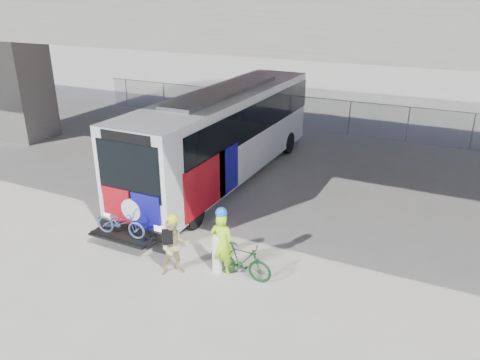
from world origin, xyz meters
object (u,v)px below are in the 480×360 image
Objects in this scene: bus at (225,128)px; cyclist_hivis at (222,242)px; bollard at (217,252)px; cyclist_tan at (174,246)px; bike_parked at (242,261)px.

bus is 7.21m from cyclist_hivis.
cyclist_tan reaches higher than bollard.
cyclist_tan is at bearing 108.63° from bike_parked.
bus reaches higher than bike_parked.
cyclist_tan is 1.06× the size of bike_parked.
bike_parked is at bearing 173.07° from cyclist_hivis.
bike_parked is (1.73, 0.62, -0.34)m from cyclist_tan.
cyclist_tan is at bearing 21.87° from cyclist_hivis.
cyclist_tan is at bearing -73.08° from bus.
bike_parked is at bearing -18.36° from cyclist_tan.
bike_parked is (0.60, 0.00, -0.44)m from cyclist_hivis.
bollard is at bearing 88.97° from bike_parked.
cyclist_hivis is at bearing -62.94° from bus.
bollard is 0.63× the size of cyclist_tan.
cyclist_hivis is (0.14, -0.00, 0.34)m from bollard.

